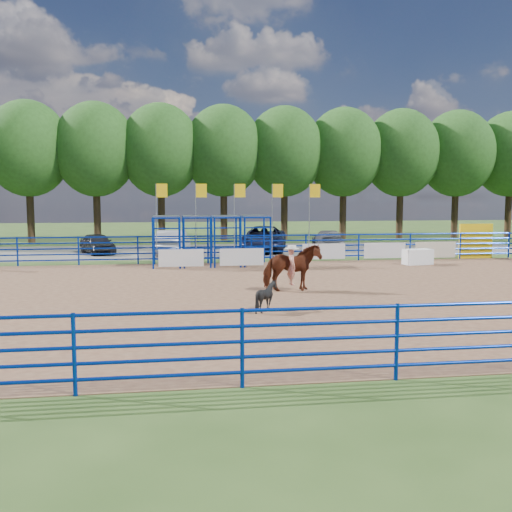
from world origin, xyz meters
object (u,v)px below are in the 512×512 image
horse_and_rider (292,266)px  car_d (328,240)px  car_b (173,242)px  announcer_table (418,257)px  calf (266,296)px  car_a (97,243)px  car_c (264,239)px

horse_and_rider → car_d: (6.03, 16.53, -0.31)m
car_b → announcer_table: bearing=159.5°
horse_and_rider → car_d: bearing=70.0°
announcer_table → car_d: bearing=103.5°
calf → car_a: (-7.39, 19.26, 0.16)m
calf → car_b: bearing=5.0°
car_b → car_d: car_b is taller
announcer_table → car_c: (-6.74, 8.46, 0.40)m
car_a → car_c: size_ratio=0.65×
horse_and_rider → car_a: 18.02m
horse_and_rider → calf: horse_and_rider is taller
announcer_table → horse_and_rider: size_ratio=0.62×
calf → car_d: 21.55m
horse_and_rider → car_a: (-8.97, 15.62, -0.31)m
car_b → car_d: 10.55m
calf → car_b: size_ratio=0.21×
calf → car_c: size_ratio=0.16×
calf → car_a: bearing=17.4°
announcer_table → calf: size_ratio=1.59×
horse_and_rider → car_c: bearing=84.5°
car_d → calf: bearing=77.1°
car_a → horse_and_rider: bearing=-82.5°
horse_and_rider → calf: size_ratio=2.55×
horse_and_rider → car_a: size_ratio=0.64×
horse_and_rider → car_c: (1.51, 15.72, -0.14)m
announcer_table → car_a: (-17.22, 8.36, 0.23)m
announcer_table → horse_and_rider: 11.01m
car_a → car_b: car_b is taller
car_c → calf: bearing=-85.6°
car_c → horse_and_rider: bearing=-82.1°
car_b → horse_and_rider: bearing=116.3°
announcer_table → car_c: size_ratio=0.26×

